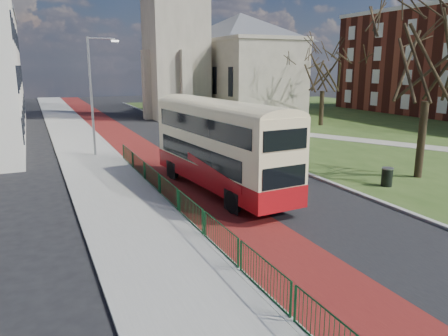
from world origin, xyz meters
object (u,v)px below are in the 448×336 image
litter_bin (387,177)px  bus (220,142)px  streetlamp (93,90)px  winter_tree_far (324,63)px  winter_tree_near (432,37)px

litter_bin → bus: bearing=161.8°
streetlamp → bus: streetlamp is taller
bus → winter_tree_far: bearing=38.1°
streetlamp → winter_tree_near: winter_tree_near is taller
bus → litter_bin: (8.37, -2.75, -1.99)m
winter_tree_far → litter_bin: size_ratio=9.38×
bus → litter_bin: size_ratio=10.90×
winter_tree_far → litter_bin: bearing=-118.0°
streetlamp → winter_tree_far: (24.17, 7.02, 1.87)m
winter_tree_near → bus: bearing=170.1°
litter_bin → winter_tree_near: bearing=13.9°
streetlamp → bus: bearing=-69.2°
bus → winter_tree_far: (19.75, 18.66, 3.93)m
streetlamp → litter_bin: size_ratio=8.10×
bus → winter_tree_far: 27.45m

